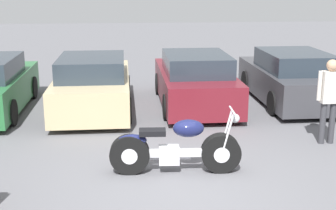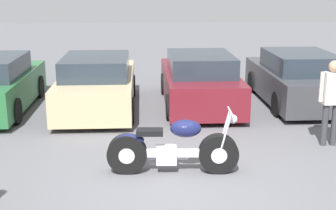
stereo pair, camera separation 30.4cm
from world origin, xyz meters
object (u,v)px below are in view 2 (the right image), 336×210
object	(u,v)px
parked_car_maroon	(199,81)
parked_car_dark_grey	(297,79)
motorcycle	(172,148)
parked_car_champagne	(97,85)
person_standing	(332,96)

from	to	relation	value
parked_car_maroon	parked_car_dark_grey	xyz separation A→B (m)	(2.58, 0.11, 0.00)
parked_car_dark_grey	parked_car_maroon	bearing A→B (deg)	-177.48
motorcycle	parked_car_maroon	distance (m)	4.48
parked_car_champagne	parked_car_dark_grey	world-z (taller)	same
parked_car_dark_grey	person_standing	distance (m)	3.33
motorcycle	parked_car_champagne	distance (m)	4.43
parked_car_champagne	person_standing	size ratio (longest dim) A/B	2.46
motorcycle	parked_car_dark_grey	distance (m)	5.74
parked_car_champagne	parked_car_maroon	size ratio (longest dim) A/B	1.00
parked_car_champagne	parked_car_dark_grey	xyz separation A→B (m)	(5.17, 0.34, 0.00)
parked_car_champagne	parked_car_dark_grey	bearing A→B (deg)	3.81
parked_car_champagne	parked_car_maroon	xyz separation A→B (m)	(2.58, 0.23, 0.00)
parked_car_champagne	parked_car_dark_grey	size ratio (longest dim) A/B	1.00
motorcycle	parked_car_dark_grey	world-z (taller)	parked_car_dark_grey
parked_car_dark_grey	person_standing	bearing A→B (deg)	-97.18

